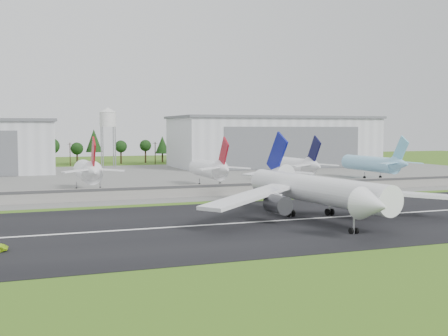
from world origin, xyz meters
name	(u,v)px	position (x,y,z in m)	size (l,w,h in m)	color
ground	(285,230)	(0.00, 0.00, 0.00)	(600.00, 600.00, 0.00)	#385E16
runway	(263,222)	(0.00, 10.00, 0.05)	(320.00, 60.00, 0.10)	black
runway_centerline	(263,221)	(0.00, 10.00, 0.11)	(220.00, 1.00, 0.02)	white
apron	(147,178)	(0.00, 120.00, 0.05)	(320.00, 150.00, 0.10)	slate
blast_fence	(197,190)	(0.00, 54.99, 1.81)	(240.00, 0.61, 3.50)	gray
hangar_east	(273,141)	(75.00, 164.92, 12.63)	(102.00, 47.00, 25.20)	silver
water_tower	(108,117)	(-5.00, 185.00, 24.55)	(8.40, 8.40, 29.40)	#99999E
utility_poles	(114,165)	(0.00, 200.00, 0.00)	(230.00, 3.00, 12.00)	black
treeline	(110,164)	(0.00, 215.00, 0.00)	(320.00, 16.00, 22.00)	black
main_airliner	(317,196)	(12.00, 9.57, 4.89)	(56.83, 59.24, 18.17)	white
parked_jet_red_a	(89,171)	(-27.00, 76.58, 6.32)	(7.36, 31.29, 16.84)	white
parked_jet_red_b	(211,169)	(11.50, 76.55, 6.07)	(7.36, 31.29, 16.57)	white
parked_jet_navy	(297,166)	(42.33, 76.58, 6.31)	(7.36, 31.29, 16.83)	white
parked_jet_skyblue	(375,164)	(77.25, 81.56, 6.12)	(7.36, 37.29, 16.67)	#8ACAEE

